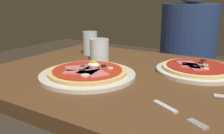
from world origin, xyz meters
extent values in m
cube|color=brown|center=(0.00, 0.00, 0.74)|extent=(1.09, 0.75, 0.04)
cylinder|color=#3C2715|center=(-0.49, 0.31, 0.36)|extent=(0.07, 0.07, 0.72)
cylinder|color=silver|center=(-0.16, -0.10, 0.76)|extent=(0.32, 0.32, 0.01)
cylinder|color=#DBB26B|center=(-0.16, -0.10, 0.78)|extent=(0.26, 0.26, 0.01)
cylinder|color=#B72D19|center=(-0.16, -0.10, 0.78)|extent=(0.23, 0.23, 0.00)
torus|color=black|center=(-0.16, -0.12, 0.79)|extent=(0.02, 0.02, 0.00)
torus|color=black|center=(-0.18, -0.07, 0.79)|extent=(0.02, 0.02, 0.00)
torus|color=black|center=(-0.16, -0.06, 0.79)|extent=(0.02, 0.02, 0.00)
torus|color=black|center=(-0.19, -0.09, 0.79)|extent=(0.02, 0.02, 0.00)
torus|color=black|center=(-0.18, -0.03, 0.79)|extent=(0.02, 0.02, 0.00)
torus|color=black|center=(-0.13, -0.04, 0.79)|extent=(0.02, 0.02, 0.00)
cube|color=#D16B70|center=(-0.16, -0.15, 0.79)|extent=(0.10, 0.08, 0.00)
cube|color=#D16B70|center=(-0.19, -0.11, 0.79)|extent=(0.10, 0.11, 0.00)
cube|color=#D16B70|center=(-0.11, -0.13, 0.79)|extent=(0.09, 0.09, 0.00)
cube|color=#D16B70|center=(-0.14, -0.12, 0.79)|extent=(0.06, 0.08, 0.00)
cylinder|color=beige|center=(-0.12, -0.16, 0.79)|extent=(0.03, 0.03, 0.00)
cylinder|color=beige|center=(-0.10, -0.06, 0.79)|extent=(0.02, 0.02, 0.00)
cylinder|color=beige|center=(-0.15, -0.09, 0.79)|extent=(0.02, 0.02, 0.00)
ellipsoid|color=white|center=(-0.15, -0.08, 0.79)|extent=(0.04, 0.03, 0.02)
cylinder|color=yellow|center=(-0.15, -0.08, 0.80)|extent=(0.02, 0.02, 0.00)
cylinder|color=silver|center=(0.14, 0.14, 0.76)|extent=(0.28, 0.28, 0.01)
cylinder|color=#E5C17F|center=(0.14, 0.14, 0.78)|extent=(0.24, 0.24, 0.01)
cylinder|color=#A82314|center=(0.14, 0.14, 0.78)|extent=(0.21, 0.21, 0.00)
torus|color=black|center=(0.14, 0.22, 0.79)|extent=(0.02, 0.02, 0.00)
torus|color=black|center=(0.09, 0.14, 0.79)|extent=(0.02, 0.02, 0.00)
torus|color=black|center=(0.15, 0.12, 0.79)|extent=(0.02, 0.02, 0.00)
torus|color=black|center=(0.14, 0.12, 0.79)|extent=(0.02, 0.02, 0.00)
torus|color=black|center=(0.16, 0.16, 0.79)|extent=(0.02, 0.02, 0.00)
torus|color=black|center=(0.14, 0.17, 0.79)|extent=(0.02, 0.02, 0.00)
cube|color=#C65B66|center=(0.14, 0.10, 0.79)|extent=(0.08, 0.08, 0.00)
cube|color=#D16B70|center=(0.10, 0.14, 0.79)|extent=(0.09, 0.09, 0.00)
cube|color=#C65B66|center=(0.12, 0.12, 0.79)|extent=(0.07, 0.08, 0.00)
cylinder|color=beige|center=(0.16, 0.15, 0.79)|extent=(0.02, 0.02, 0.00)
cylinder|color=beige|center=(0.17, 0.10, 0.79)|extent=(0.02, 0.02, 0.00)
cylinder|color=silver|center=(-0.25, 0.10, 0.80)|extent=(0.08, 0.08, 0.09)
cylinder|color=silver|center=(-0.25, 0.10, 0.77)|extent=(0.07, 0.07, 0.02)
cylinder|color=silver|center=(-0.35, 0.17, 0.81)|extent=(0.07, 0.07, 0.10)
cylinder|color=silver|center=(-0.35, 0.17, 0.77)|extent=(0.06, 0.06, 0.03)
cube|color=silver|center=(0.14, -0.20, 0.76)|extent=(0.07, 0.05, 0.00)
cube|color=silver|center=(0.23, -0.25, 0.76)|extent=(0.04, 0.02, 0.00)
cube|color=silver|center=(0.23, -0.24, 0.76)|extent=(0.04, 0.02, 0.00)
cube|color=silver|center=(0.23, -0.24, 0.76)|extent=(0.04, 0.02, 0.00)
cube|color=silver|center=(0.23, -0.24, 0.76)|extent=(0.04, 0.02, 0.00)
cylinder|color=black|center=(-0.05, 0.72, 0.23)|extent=(0.29, 0.29, 0.46)
cylinder|color=navy|center=(-0.05, 0.72, 0.72)|extent=(0.32, 0.32, 0.52)
camera|label=1|loc=(0.32, -0.71, 1.01)|focal=39.07mm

